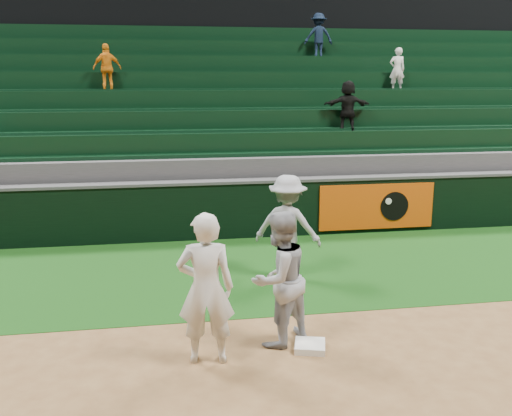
{
  "coord_description": "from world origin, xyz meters",
  "views": [
    {
      "loc": [
        -1.61,
        -6.6,
        3.38
      ],
      "look_at": [
        -0.14,
        2.3,
        1.3
      ],
      "focal_mm": 40.0,
      "sensor_mm": 36.0,
      "label": 1
    }
  ],
  "objects_px": {
    "first_baseman": "(206,289)",
    "baserunner": "(279,279)",
    "first_base": "(310,346)",
    "base_coach": "(288,227)"
  },
  "relations": [
    {
      "from": "first_base",
      "to": "baserunner",
      "type": "xyz_separation_m",
      "value": [
        -0.36,
        0.25,
        0.84
      ]
    },
    {
      "from": "first_baseman",
      "to": "baserunner",
      "type": "height_order",
      "value": "first_baseman"
    },
    {
      "from": "first_baseman",
      "to": "base_coach",
      "type": "relative_size",
      "value": 1.05
    },
    {
      "from": "base_coach",
      "to": "baserunner",
      "type": "bearing_deg",
      "value": 100.78
    },
    {
      "from": "first_baseman",
      "to": "baserunner",
      "type": "distance_m",
      "value": 1.01
    },
    {
      "from": "first_base",
      "to": "first_baseman",
      "type": "xyz_separation_m",
      "value": [
        -1.31,
        -0.08,
        0.89
      ]
    },
    {
      "from": "first_base",
      "to": "first_baseman",
      "type": "distance_m",
      "value": 1.59
    },
    {
      "from": "first_base",
      "to": "base_coach",
      "type": "relative_size",
      "value": 0.21
    },
    {
      "from": "baserunner",
      "to": "base_coach",
      "type": "distance_m",
      "value": 2.54
    },
    {
      "from": "first_baseman",
      "to": "baserunner",
      "type": "relative_size",
      "value": 1.06
    }
  ]
}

